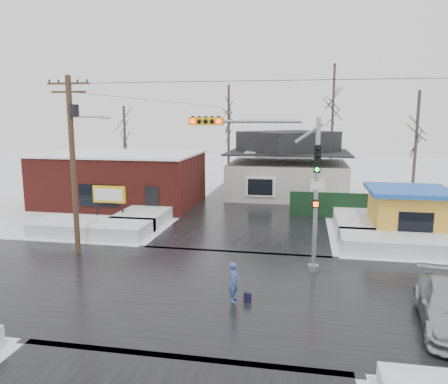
% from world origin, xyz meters
% --- Properties ---
extents(ground, '(120.00, 120.00, 0.00)m').
position_xyz_m(ground, '(0.00, 0.00, 0.00)').
color(ground, white).
rests_on(ground, ground).
extents(road_ns, '(10.00, 120.00, 0.02)m').
position_xyz_m(road_ns, '(0.00, 0.00, 0.01)').
color(road_ns, black).
rests_on(road_ns, ground).
extents(road_ew, '(120.00, 10.00, 0.02)m').
position_xyz_m(road_ew, '(0.00, 0.00, 0.01)').
color(road_ew, black).
rests_on(road_ew, ground).
extents(snowbank_nw, '(7.00, 3.00, 0.80)m').
position_xyz_m(snowbank_nw, '(-9.00, 7.00, 0.40)').
color(snowbank_nw, white).
rests_on(snowbank_nw, ground).
extents(snowbank_ne, '(7.00, 3.00, 0.80)m').
position_xyz_m(snowbank_ne, '(9.00, 7.00, 0.40)').
color(snowbank_ne, white).
rests_on(snowbank_ne, ground).
extents(snowbank_nside_w, '(3.00, 8.00, 0.80)m').
position_xyz_m(snowbank_nside_w, '(-7.00, 12.00, 0.40)').
color(snowbank_nside_w, white).
rests_on(snowbank_nside_w, ground).
extents(snowbank_nside_e, '(3.00, 8.00, 0.80)m').
position_xyz_m(snowbank_nside_e, '(7.00, 12.00, 0.40)').
color(snowbank_nside_e, white).
rests_on(snowbank_nside_e, ground).
extents(traffic_signal, '(6.05, 0.68, 7.00)m').
position_xyz_m(traffic_signal, '(2.43, 2.97, 4.54)').
color(traffic_signal, gray).
rests_on(traffic_signal, ground).
extents(utility_pole, '(3.15, 0.44, 9.00)m').
position_xyz_m(utility_pole, '(-7.93, 3.50, 5.11)').
color(utility_pole, '#382619').
rests_on(utility_pole, ground).
extents(brick_building, '(12.20, 8.20, 4.12)m').
position_xyz_m(brick_building, '(-11.00, 15.99, 2.08)').
color(brick_building, maroon).
rests_on(brick_building, ground).
extents(marquee_sign, '(2.20, 0.21, 2.55)m').
position_xyz_m(marquee_sign, '(-9.00, 9.49, 1.92)').
color(marquee_sign, black).
rests_on(marquee_sign, ground).
extents(house, '(10.40, 8.40, 5.76)m').
position_xyz_m(house, '(2.00, 22.00, 2.62)').
color(house, beige).
rests_on(house, ground).
extents(kiosk, '(4.60, 4.60, 2.88)m').
position_xyz_m(kiosk, '(9.50, 9.99, 1.46)').
color(kiosk, gold).
rests_on(kiosk, ground).
extents(fence, '(8.00, 0.12, 1.80)m').
position_xyz_m(fence, '(6.50, 14.00, 0.90)').
color(fence, black).
rests_on(fence, ground).
extents(tree_far_left, '(3.00, 3.00, 10.00)m').
position_xyz_m(tree_far_left, '(-4.00, 26.00, 7.95)').
color(tree_far_left, '#332821').
rests_on(tree_far_left, ground).
extents(tree_far_mid, '(3.00, 3.00, 12.00)m').
position_xyz_m(tree_far_mid, '(6.00, 28.00, 9.54)').
color(tree_far_mid, '#332821').
rests_on(tree_far_mid, ground).
extents(tree_far_right, '(3.00, 3.00, 9.00)m').
position_xyz_m(tree_far_right, '(12.00, 20.00, 7.16)').
color(tree_far_right, '#332821').
rests_on(tree_far_right, ground).
extents(tree_far_west, '(3.00, 3.00, 8.00)m').
position_xyz_m(tree_far_west, '(-14.00, 24.00, 6.36)').
color(tree_far_west, '#332821').
rests_on(tree_far_west, ground).
extents(pedestrian, '(0.42, 0.59, 1.55)m').
position_xyz_m(pedestrian, '(0.95, -0.94, 0.77)').
color(pedestrian, '#39559F').
rests_on(pedestrian, ground).
extents(shopping_bag, '(0.30, 0.20, 0.35)m').
position_xyz_m(shopping_bag, '(1.47, -0.93, 0.17)').
color(shopping_bag, black).
rests_on(shopping_bag, ground).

